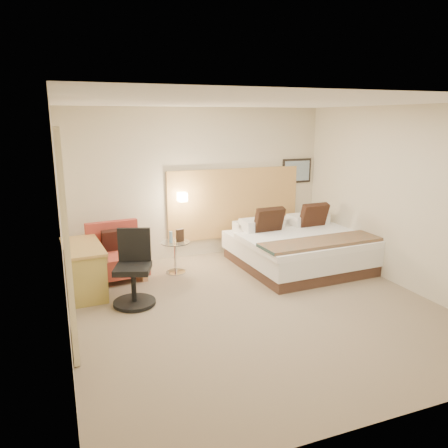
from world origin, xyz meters
name	(u,v)px	position (x,y,z in m)	size (l,w,h in m)	color
floor	(256,307)	(0.00, 0.00, -0.01)	(4.80, 5.00, 0.02)	#826F57
ceiling	(259,101)	(0.00, 0.00, 2.71)	(4.80, 5.00, 0.02)	white
wall_back	(198,184)	(0.00, 2.51, 1.35)	(4.80, 0.02, 2.70)	beige
wall_front	(396,272)	(0.00, -2.51, 1.35)	(4.80, 0.02, 2.70)	beige
wall_left	(60,226)	(-2.41, 0.00, 1.35)	(0.02, 5.00, 2.70)	beige
wall_right	(404,198)	(2.41, 0.00, 1.35)	(0.02, 5.00, 2.70)	beige
headboard_panel	(235,203)	(0.70, 2.47, 0.95)	(2.60, 0.04, 1.30)	#BB8849
art_frame	(297,171)	(2.02, 2.48, 1.50)	(0.62, 0.03, 0.47)	black
art_canvas	(297,171)	(2.02, 2.46, 1.50)	(0.54, 0.01, 0.39)	#768EA3
lamp_arm	(181,196)	(-0.35, 2.42, 1.15)	(0.02, 0.02, 0.12)	silver
lamp_shade	(182,197)	(-0.35, 2.36, 1.15)	(0.15, 0.15, 0.15)	#FEECC6
curtain	(66,243)	(-2.36, -0.25, 1.22)	(0.06, 0.90, 2.42)	beige
bottle_a	(171,237)	(-0.74, 1.68, 0.63)	(0.06, 0.06, 0.19)	#92C6E3
menu_folder	(180,235)	(-0.59, 1.69, 0.64)	(0.12, 0.05, 0.21)	#362216
bed	(299,247)	(1.43, 1.28, 0.34)	(2.19, 2.14, 1.03)	#432B21
lounge_chair	(117,257)	(-1.61, 1.83, 0.35)	(0.92, 0.83, 0.88)	#A17F4C
side_table	(175,256)	(-0.67, 1.70, 0.30)	(0.57, 0.57, 0.53)	silver
desk	(85,255)	(-2.11, 1.37, 0.57)	(0.61, 1.19, 0.72)	#AB8243
desk_chair	(134,274)	(-1.52, 0.71, 0.43)	(0.74, 0.74, 1.03)	black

